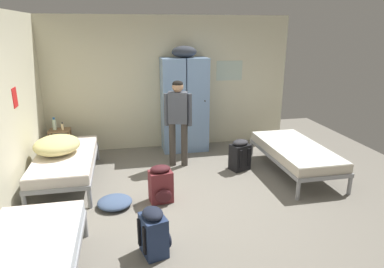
% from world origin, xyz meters
% --- Properties ---
extents(ground_plane, '(8.10, 8.10, 0.00)m').
position_xyz_m(ground_plane, '(0.00, 0.00, 0.00)').
color(ground_plane, slate).
extents(room_backdrop, '(4.99, 5.12, 2.64)m').
position_xyz_m(room_backdrop, '(-1.24, 1.27, 1.32)').
color(room_backdrop, beige).
rests_on(room_backdrop, ground_plane).
extents(locker_bank, '(0.90, 0.55, 2.07)m').
position_xyz_m(locker_bank, '(0.26, 2.25, 0.97)').
color(locker_bank, '#7A9ECC').
rests_on(locker_bank, ground_plane).
extents(shelf_unit, '(0.38, 0.30, 0.57)m').
position_xyz_m(shelf_unit, '(-2.14, 2.21, 0.35)').
color(shelf_unit, '#99704C').
rests_on(shelf_unit, ground_plane).
extents(bed_left_front, '(0.90, 1.90, 0.49)m').
position_xyz_m(bed_left_front, '(-1.89, -1.47, 0.38)').
color(bed_left_front, gray).
rests_on(bed_left_front, ground_plane).
extents(bed_left_rear, '(0.90, 1.90, 0.49)m').
position_xyz_m(bed_left_rear, '(-1.89, 1.06, 0.38)').
color(bed_left_rear, gray).
rests_on(bed_left_rear, ground_plane).
extents(bed_right, '(0.90, 1.90, 0.49)m').
position_xyz_m(bed_right, '(1.89, 0.69, 0.38)').
color(bed_right, gray).
rests_on(bed_right, ground_plane).
extents(bedding_heap, '(0.70, 0.79, 0.27)m').
position_xyz_m(bedding_heap, '(-2.00, 1.14, 0.63)').
color(bedding_heap, '#D1C67F').
rests_on(bedding_heap, bed_left_rear).
extents(person_traveler, '(0.47, 0.27, 1.54)m').
position_xyz_m(person_traveler, '(-0.01, 1.42, 0.93)').
color(person_traveler, '#3D3833').
rests_on(person_traveler, ground_plane).
extents(water_bottle, '(0.07, 0.07, 0.24)m').
position_xyz_m(water_bottle, '(-2.22, 2.23, 0.68)').
color(water_bottle, silver).
rests_on(water_bottle, shelf_unit).
extents(lotion_bottle, '(0.05, 0.05, 0.15)m').
position_xyz_m(lotion_bottle, '(-2.07, 2.17, 0.64)').
color(lotion_bottle, beige).
rests_on(lotion_bottle, shelf_unit).
extents(backpack_maroon, '(0.35, 0.36, 0.55)m').
position_xyz_m(backpack_maroon, '(-0.48, 0.13, 0.26)').
color(backpack_maroon, maroon).
rests_on(backpack_maroon, ground_plane).
extents(backpack_navy, '(0.39, 0.37, 0.55)m').
position_xyz_m(backpack_navy, '(-0.69, -1.03, 0.26)').
color(backpack_navy, navy).
rests_on(backpack_navy, ground_plane).
extents(backpack_black, '(0.38, 0.40, 0.55)m').
position_xyz_m(backpack_black, '(1.01, 1.02, 0.26)').
color(backpack_black, black).
rests_on(backpack_black, ground_plane).
extents(clothes_pile_denim, '(0.48, 0.48, 0.13)m').
position_xyz_m(clothes_pile_denim, '(-1.13, 0.11, 0.06)').
color(clothes_pile_denim, '#42567A').
rests_on(clothes_pile_denim, ground_plane).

